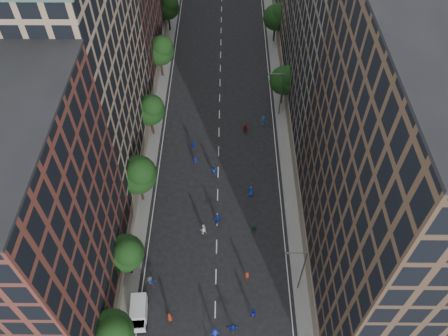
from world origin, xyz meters
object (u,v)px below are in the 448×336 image
(streetlamp_far, at_px, (280,92))
(skater_2, at_px, (253,313))
(streetlamp_near, at_px, (301,269))
(cargo_van, at_px, (139,312))

(streetlamp_far, height_order, skater_2, streetlamp_far)
(streetlamp_near, height_order, streetlamp_far, same)
(streetlamp_near, height_order, skater_2, streetlamp_near)
(streetlamp_far, bearing_deg, cargo_van, -118.09)
(cargo_van, bearing_deg, skater_2, -3.59)
(streetlamp_near, relative_size, streetlamp_far, 1.00)
(streetlamp_near, distance_m, skater_2, 8.08)
(streetlamp_far, height_order, cargo_van, streetlamp_far)
(streetlamp_near, bearing_deg, cargo_van, -168.87)
(streetlamp_near, distance_m, cargo_van, 20.44)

